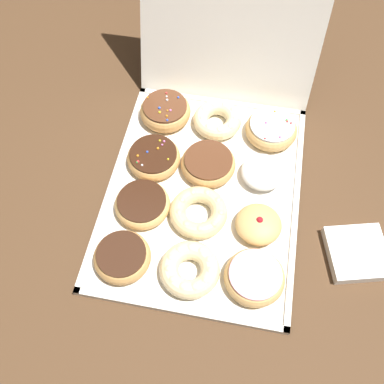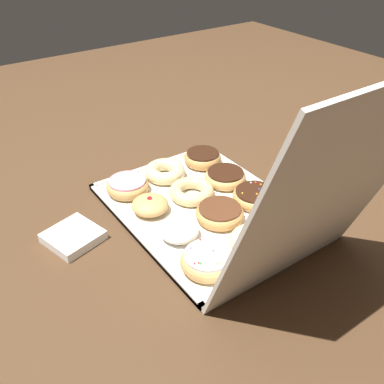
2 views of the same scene
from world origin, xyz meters
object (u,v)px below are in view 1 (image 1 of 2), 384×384
(powdered_filled_donut_8, at_px, (263,172))
(napkin_stack, at_px, (357,253))
(chocolate_frosted_donut_0, at_px, (122,257))
(cruller_donut_1, at_px, (190,269))
(cruller_donut_10, at_px, (218,120))
(jelly_filled_donut_5, at_px, (258,224))
(cruller_donut_4, at_px, (200,212))
(chocolate_frosted_donut_7, at_px, (208,164))
(sprinkle_donut_11, at_px, (271,129))
(chocolate_frosted_donut_3, at_px, (142,204))
(donut_box, at_px, (203,193))
(pink_frosted_donut_2, at_px, (255,277))
(sprinkle_donut_9, at_px, (165,111))
(sprinkle_donut_6, at_px, (154,157))

(powdered_filled_donut_8, xyz_separation_m, napkin_stack, (0.20, -0.14, -0.02))
(chocolate_frosted_donut_0, relative_size, napkin_stack, 0.98)
(cruller_donut_1, height_order, cruller_donut_10, cruller_donut_1)
(jelly_filled_donut_5, bearing_deg, cruller_donut_4, 177.07)
(chocolate_frosted_donut_7, height_order, powdered_filled_donut_8, powdered_filled_donut_8)
(cruller_donut_1, xyz_separation_m, sprinkle_donut_11, (0.12, 0.36, 0.00))
(chocolate_frosted_donut_0, height_order, chocolate_frosted_donut_3, chocolate_frosted_donut_0)
(chocolate_frosted_donut_0, height_order, cruller_donut_1, same)
(donut_box, relative_size, chocolate_frosted_donut_3, 4.59)
(donut_box, distance_m, pink_frosted_donut_2, 0.22)
(donut_box, distance_m, chocolate_frosted_donut_7, 0.06)
(donut_box, xyz_separation_m, cruller_donut_10, (0.00, 0.18, 0.02))
(donut_box, relative_size, sprinkle_donut_11, 4.46)
(sprinkle_donut_9, distance_m, sprinkle_donut_11, 0.25)
(cruller_donut_4, distance_m, jelly_filled_donut_5, 0.12)
(jelly_filled_donut_5, distance_m, chocolate_frosted_donut_7, 0.18)
(chocolate_frosted_donut_7, bearing_deg, pink_frosted_donut_2, -61.64)
(chocolate_frosted_donut_0, bearing_deg, napkin_stack, 12.55)
(chocolate_frosted_donut_3, bearing_deg, napkin_stack, -2.62)
(powdered_filled_donut_8, xyz_separation_m, sprinkle_donut_9, (-0.24, 0.13, 0.00))
(chocolate_frosted_donut_0, bearing_deg, sprinkle_donut_11, 55.20)
(cruller_donut_10, relative_size, sprinkle_donut_11, 0.95)
(chocolate_frosted_donut_3, height_order, napkin_stack, chocolate_frosted_donut_3)
(donut_box, relative_size, pink_frosted_donut_2, 4.57)
(donut_box, height_order, powdered_filled_donut_8, powdered_filled_donut_8)
(cruller_donut_10, bearing_deg, cruller_donut_1, -89.56)
(napkin_stack, bearing_deg, cruller_donut_4, 175.82)
(sprinkle_donut_9, bearing_deg, chocolate_frosted_donut_7, -46.00)
(napkin_stack, bearing_deg, donut_box, 165.58)
(cruller_donut_4, bearing_deg, napkin_stack, -4.18)
(chocolate_frosted_donut_0, bearing_deg, donut_box, 55.35)
(powdered_filled_donut_8, bearing_deg, napkin_stack, -34.94)
(donut_box, bearing_deg, napkin_stack, -14.42)
(cruller_donut_4, distance_m, sprinkle_donut_11, 0.27)
(donut_box, bearing_deg, chocolate_frosted_donut_0, -124.65)
(sprinkle_donut_6, bearing_deg, donut_box, -24.75)
(chocolate_frosted_donut_0, height_order, sprinkle_donut_6, same)
(donut_box, relative_size, sprinkle_donut_6, 4.48)
(chocolate_frosted_donut_3, distance_m, sprinkle_donut_6, 0.12)
(cruller_donut_1, xyz_separation_m, cruller_donut_4, (-0.00, 0.12, -0.00))
(donut_box, distance_m, chocolate_frosted_donut_3, 0.13)
(pink_frosted_donut_2, distance_m, cruller_donut_10, 0.38)
(pink_frosted_donut_2, relative_size, chocolate_frosted_donut_3, 1.00)
(sprinkle_donut_11, bearing_deg, chocolate_frosted_donut_0, -124.80)
(cruller_donut_10, bearing_deg, sprinkle_donut_6, -133.24)
(chocolate_frosted_donut_7, bearing_deg, cruller_donut_10, 88.48)
(donut_box, relative_size, cruller_donut_4, 4.43)
(powdered_filled_donut_8, bearing_deg, chocolate_frosted_donut_3, -152.43)
(chocolate_frosted_donut_3, bearing_deg, powdered_filled_donut_8, 27.57)
(chocolate_frosted_donut_3, xyz_separation_m, sprinkle_donut_11, (0.24, 0.24, 0.00))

